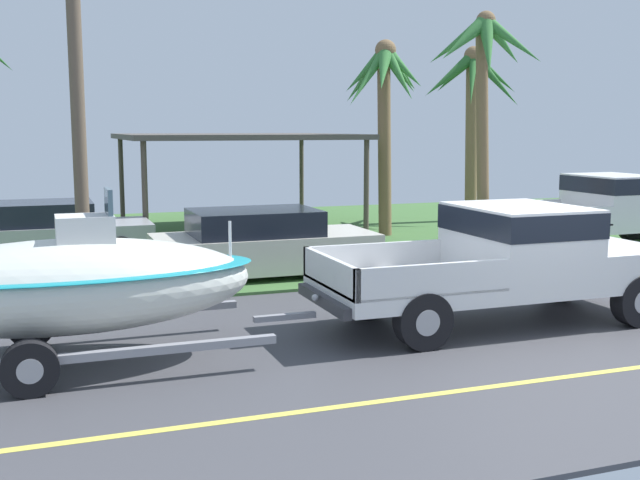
{
  "coord_description": "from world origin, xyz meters",
  "views": [
    {
      "loc": [
        -6.76,
        -9.27,
        2.99
      ],
      "look_at": [
        -2.69,
        1.89,
        1.27
      ],
      "focal_mm": 43.47,
      "sensor_mm": 36.0,
      "label": 1
    }
  ],
  "objects_px": {
    "carport_awning": "(235,138)",
    "utility_pole": "(77,87)",
    "palm_tree_near_right": "(471,94)",
    "parked_pickup_background": "(611,208)",
    "boat_on_trailer": "(66,285)",
    "parked_sedan_far": "(39,234)",
    "palm_tree_far_right": "(482,64)",
    "parked_sedan_near": "(262,244)",
    "palm_tree_far_left": "(385,87)",
    "pickup_truck_towing": "(516,257)"
  },
  "relations": [
    {
      "from": "boat_on_trailer",
      "to": "carport_awning",
      "type": "bearing_deg",
      "value": 66.35
    },
    {
      "from": "carport_awning",
      "to": "utility_pole",
      "type": "bearing_deg",
      "value": -121.19
    },
    {
      "from": "boat_on_trailer",
      "to": "palm_tree_near_right",
      "type": "height_order",
      "value": "palm_tree_near_right"
    },
    {
      "from": "palm_tree_far_left",
      "to": "palm_tree_far_right",
      "type": "distance_m",
      "value": 2.9
    },
    {
      "from": "parked_pickup_background",
      "to": "palm_tree_near_right",
      "type": "relative_size",
      "value": 1.02
    },
    {
      "from": "carport_awning",
      "to": "palm_tree_far_left",
      "type": "height_order",
      "value": "palm_tree_far_left"
    },
    {
      "from": "palm_tree_near_right",
      "to": "palm_tree_far_left",
      "type": "distance_m",
      "value": 4.44
    },
    {
      "from": "boat_on_trailer",
      "to": "parked_sedan_far",
      "type": "xyz_separation_m",
      "value": [
        -0.3,
        7.99,
        -0.36
      ]
    },
    {
      "from": "pickup_truck_towing",
      "to": "boat_on_trailer",
      "type": "xyz_separation_m",
      "value": [
        -6.63,
        -0.0,
        0.02
      ]
    },
    {
      "from": "pickup_truck_towing",
      "to": "palm_tree_near_right",
      "type": "relative_size",
      "value": 1.04
    },
    {
      "from": "parked_sedan_near",
      "to": "carport_awning",
      "type": "height_order",
      "value": "carport_awning"
    },
    {
      "from": "palm_tree_near_right",
      "to": "utility_pole",
      "type": "xyz_separation_m",
      "value": [
        -12.25,
        -7.69,
        -0.37
      ]
    },
    {
      "from": "palm_tree_far_left",
      "to": "utility_pole",
      "type": "xyz_separation_m",
      "value": [
        -8.32,
        -5.63,
        -0.41
      ]
    },
    {
      "from": "carport_awning",
      "to": "utility_pole",
      "type": "relative_size",
      "value": 0.89
    },
    {
      "from": "boat_on_trailer",
      "to": "parked_sedan_far",
      "type": "relative_size",
      "value": 1.26
    },
    {
      "from": "palm_tree_far_right",
      "to": "pickup_truck_towing",
      "type": "bearing_deg",
      "value": -117.34
    },
    {
      "from": "palm_tree_far_right",
      "to": "parked_sedan_near",
      "type": "bearing_deg",
      "value": -160.17
    },
    {
      "from": "parked_sedan_near",
      "to": "carport_awning",
      "type": "bearing_deg",
      "value": 80.57
    },
    {
      "from": "carport_awning",
      "to": "boat_on_trailer",
      "type": "bearing_deg",
      "value": -113.65
    },
    {
      "from": "boat_on_trailer",
      "to": "utility_pole",
      "type": "xyz_separation_m",
      "value": [
        0.43,
        3.87,
        2.65
      ]
    },
    {
      "from": "palm_tree_far_left",
      "to": "palm_tree_far_right",
      "type": "bearing_deg",
      "value": -57.25
    },
    {
      "from": "boat_on_trailer",
      "to": "palm_tree_near_right",
      "type": "bearing_deg",
      "value": 42.37
    },
    {
      "from": "parked_sedan_far",
      "to": "utility_pole",
      "type": "relative_size",
      "value": 0.66
    },
    {
      "from": "utility_pole",
      "to": "carport_awning",
      "type": "bearing_deg",
      "value": 58.81
    },
    {
      "from": "palm_tree_far_right",
      "to": "carport_awning",
      "type": "bearing_deg",
      "value": 140.45
    },
    {
      "from": "boat_on_trailer",
      "to": "parked_pickup_background",
      "type": "xyz_separation_m",
      "value": [
        13.04,
        5.4,
        -0.01
      ]
    },
    {
      "from": "utility_pole",
      "to": "palm_tree_near_right",
      "type": "bearing_deg",
      "value": 32.13
    },
    {
      "from": "pickup_truck_towing",
      "to": "palm_tree_near_right",
      "type": "xyz_separation_m",
      "value": [
        6.05,
        11.57,
        3.04
      ]
    },
    {
      "from": "parked_pickup_background",
      "to": "boat_on_trailer",
      "type": "bearing_deg",
      "value": -157.51
    },
    {
      "from": "utility_pole",
      "to": "parked_pickup_background",
      "type": "bearing_deg",
      "value": 6.91
    },
    {
      "from": "palm_tree_near_right",
      "to": "parked_pickup_background",
      "type": "bearing_deg",
      "value": -86.64
    },
    {
      "from": "parked_sedan_near",
      "to": "parked_sedan_far",
      "type": "distance_m",
      "value": 5.28
    },
    {
      "from": "parked_sedan_far",
      "to": "carport_awning",
      "type": "distance_m",
      "value": 6.66
    },
    {
      "from": "parked_sedan_near",
      "to": "parked_sedan_far",
      "type": "xyz_separation_m",
      "value": [
        -4.21,
        3.19,
        0.0
      ]
    },
    {
      "from": "parked_sedan_far",
      "to": "parked_sedan_near",
      "type": "bearing_deg",
      "value": -37.19
    },
    {
      "from": "parked_pickup_background",
      "to": "palm_tree_near_right",
      "type": "bearing_deg",
      "value": 93.36
    },
    {
      "from": "parked_sedan_near",
      "to": "parked_sedan_far",
      "type": "relative_size",
      "value": 0.94
    },
    {
      "from": "pickup_truck_towing",
      "to": "parked_pickup_background",
      "type": "relative_size",
      "value": 1.02
    },
    {
      "from": "boat_on_trailer",
      "to": "palm_tree_near_right",
      "type": "xyz_separation_m",
      "value": [
        12.68,
        11.57,
        3.02
      ]
    },
    {
      "from": "parked_sedan_far",
      "to": "utility_pole",
      "type": "bearing_deg",
      "value": -80.06
    },
    {
      "from": "boat_on_trailer",
      "to": "utility_pole",
      "type": "distance_m",
      "value": 4.71
    },
    {
      "from": "carport_awning",
      "to": "parked_pickup_background",
      "type": "bearing_deg",
      "value": -37.04
    },
    {
      "from": "boat_on_trailer",
      "to": "palm_tree_far_right",
      "type": "xyz_separation_m",
      "value": [
        10.29,
        7.1,
        3.53
      ]
    },
    {
      "from": "carport_awning",
      "to": "palm_tree_far_right",
      "type": "bearing_deg",
      "value": -39.55
    },
    {
      "from": "palm_tree_near_right",
      "to": "palm_tree_far_left",
      "type": "relative_size",
      "value": 1.03
    },
    {
      "from": "parked_sedan_near",
      "to": "palm_tree_far_right",
      "type": "distance_m",
      "value": 7.83
    },
    {
      "from": "pickup_truck_towing",
      "to": "parked_pickup_background",
      "type": "xyz_separation_m",
      "value": [
        6.42,
        5.4,
        0.01
      ]
    },
    {
      "from": "boat_on_trailer",
      "to": "parked_sedan_far",
      "type": "height_order",
      "value": "boat_on_trailer"
    },
    {
      "from": "palm_tree_near_right",
      "to": "utility_pole",
      "type": "relative_size",
      "value": 0.78
    },
    {
      "from": "parked_sedan_near",
      "to": "utility_pole",
      "type": "xyz_separation_m",
      "value": [
        -3.48,
        -0.92,
        3.01
      ]
    }
  ]
}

